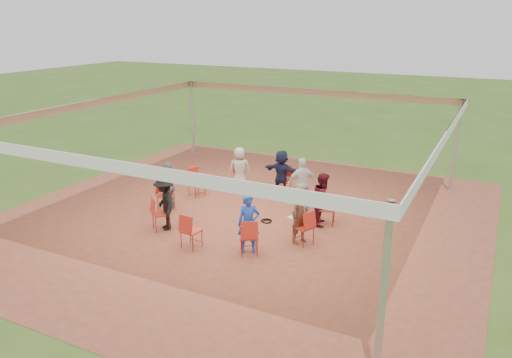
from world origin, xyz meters
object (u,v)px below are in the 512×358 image
at_px(person_seated_0, 300,215).
at_px(person_seated_6, 249,224).
at_px(chair_2, 317,191).
at_px(chair_3, 283,180).
at_px(chair_6, 166,195).
at_px(laptop, 296,215).
at_px(chair_0, 303,227).
at_px(person_seated_3, 240,169).
at_px(person_seated_2, 282,172).
at_px(person_seated_5, 165,203).
at_px(chair_9, 249,237).
at_px(cable_coil, 267,221).
at_px(standing_person, 302,184).
at_px(chair_7, 161,214).
at_px(person_seated_1, 323,199).
at_px(chair_1, 327,209).
at_px(chair_4, 240,177).
at_px(chair_5, 197,182).
at_px(person_seated_4, 169,186).
at_px(chair_8, 191,231).

bearing_deg(person_seated_0, person_seated_6, 162.00).
distance_m(chair_2, chair_3, 1.45).
bearing_deg(chair_2, chair_6, 72.00).
xyz_separation_m(person_seated_0, laptop, (-0.15, 0.06, -0.05)).
xyz_separation_m(chair_0, person_seated_3, (-3.33, 2.82, 0.28)).
bearing_deg(laptop, person_seated_2, 52.42).
xyz_separation_m(chair_2, person_seated_5, (-3.00, -3.47, 0.28)).
xyz_separation_m(chair_9, laptop, (0.69, 1.21, 0.23)).
relative_size(person_seated_5, cable_coil, 3.94).
bearing_deg(laptop, chair_3, 51.34).
bearing_deg(standing_person, chair_7, 9.49).
bearing_deg(person_seated_5, standing_person, 89.12).
bearing_deg(chair_3, chair_9, 108.00).
bearing_deg(chair_6, person_seated_0, 72.49).
bearing_deg(person_seated_1, chair_1, -90.00).
bearing_deg(person_seated_2, standing_person, 144.51).
bearing_deg(chair_7, chair_9, 36.00).
relative_size(chair_2, chair_6, 1.00).
distance_m(chair_2, chair_6, 4.48).
height_order(chair_4, chair_5, same).
distance_m(chair_4, person_seated_4, 2.71).
height_order(cable_coil, laptop, laptop).
height_order(chair_6, person_seated_6, person_seated_6).
distance_m(person_seated_1, laptop, 1.34).
relative_size(person_seated_5, standing_person, 0.94).
xyz_separation_m(person_seated_5, standing_person, (2.69, 3.03, 0.05)).
height_order(chair_3, cable_coil, chair_3).
xyz_separation_m(chair_3, person_seated_0, (1.86, -3.21, 0.28)).
height_order(chair_0, chair_7, same).
bearing_deg(chair_1, chair_8, 126.00).
bearing_deg(person_seated_4, chair_0, 71.51).
distance_m(chair_1, person_seated_6, 2.71).
xyz_separation_m(chair_2, person_seated_2, (-1.35, 0.44, 0.28)).
distance_m(chair_0, chair_2, 2.77).
xyz_separation_m(chair_4, standing_person, (2.45, -0.68, 0.33)).
xyz_separation_m(chair_4, laptop, (3.13, -2.81, 0.23)).
distance_m(chair_3, chair_6, 3.81).
relative_size(chair_6, person_seated_2, 0.62).
xyz_separation_m(chair_5, person_seated_4, (-0.00, -1.42, 0.28)).
height_order(chair_8, standing_person, standing_person).
bearing_deg(chair_0, standing_person, 45.35).
bearing_deg(chair_4, chair_8, 72.00).
relative_size(chair_4, cable_coil, 2.44).
bearing_deg(chair_7, person_seated_5, 90.00).
distance_m(person_seated_4, standing_person, 3.88).
bearing_deg(person_seated_1, person_seated_5, 108.00).
height_order(chair_7, person_seated_4, person_seated_4).
bearing_deg(cable_coil, chair_4, 133.72).
relative_size(chair_5, standing_person, 0.58).
bearing_deg(chair_0, cable_coil, 81.39).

